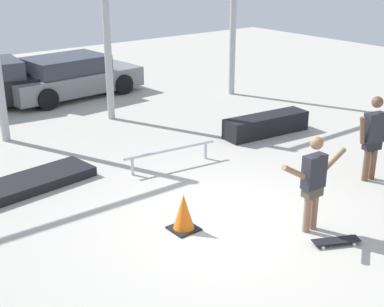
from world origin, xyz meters
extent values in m
plane|color=#B2ADA3|center=(0.00, 0.00, 0.00)|extent=(36.00, 36.00, 0.00)
cylinder|color=#8C664C|center=(0.83, -0.99, 0.39)|extent=(0.12, 0.12, 0.79)
cylinder|color=#8C664C|center=(1.00, -1.00, 0.39)|extent=(0.12, 0.12, 0.79)
cube|color=#4C4238|center=(0.91, -0.99, 0.72)|extent=(0.35, 0.21, 0.17)
cube|color=#26262D|center=(0.91, -0.99, 1.07)|extent=(0.41, 0.22, 0.57)
sphere|color=#8C664C|center=(0.91, -0.99, 1.56)|extent=(0.22, 0.22, 0.22)
cylinder|color=#8C664C|center=(0.44, -0.97, 1.18)|extent=(0.50, 0.12, 0.34)
cylinder|color=#8C664C|center=(1.38, -1.02, 1.18)|extent=(0.50, 0.12, 0.34)
cube|color=black|center=(0.88, -1.57, 0.07)|extent=(0.79, 0.54, 0.01)
cylinder|color=silver|center=(1.17, -1.59, 0.03)|extent=(0.06, 0.05, 0.05)
cylinder|color=silver|center=(1.07, -1.79, 0.03)|extent=(0.06, 0.05, 0.05)
cylinder|color=silver|center=(0.69, -1.36, 0.03)|extent=(0.06, 0.05, 0.05)
cylinder|color=silver|center=(0.60, -1.55, 0.03)|extent=(0.06, 0.05, 0.05)
cube|color=black|center=(3.94, 3.03, 0.25)|extent=(2.39, 0.85, 0.50)
cube|color=black|center=(-2.33, 3.55, 0.10)|extent=(3.07, 1.27, 0.20)
cylinder|color=#B7BABF|center=(0.72, 2.75, 0.38)|extent=(2.21, 0.32, 0.06)
cylinder|color=#B7BABF|center=(-0.18, 2.86, 0.19)|extent=(0.07, 0.07, 0.38)
cylinder|color=#B7BABF|center=(1.62, 2.65, 0.19)|extent=(0.07, 0.07, 0.38)
cylinder|color=#A5A8AD|center=(1.50, 6.65, 2.53)|extent=(0.20, 0.20, 5.06)
cylinder|color=#A5A8AD|center=(6.00, 6.65, 2.53)|extent=(0.20, 0.20, 5.06)
cylinder|color=black|center=(0.57, 10.67, 0.32)|extent=(0.67, 0.29, 0.65)
cylinder|color=black|center=(0.39, 8.89, 0.32)|extent=(0.67, 0.29, 0.65)
cube|color=slate|center=(1.75, 9.57, 0.49)|extent=(4.56, 2.18, 0.62)
cube|color=#2D333D|center=(1.57, 9.56, 1.05)|extent=(2.56, 1.87, 0.52)
cylinder|color=black|center=(3.04, 10.57, 0.32)|extent=(0.66, 0.27, 0.65)
cylinder|color=black|center=(3.19, 8.80, 0.32)|extent=(0.66, 0.27, 0.65)
cylinder|color=black|center=(0.31, 10.34, 0.32)|extent=(0.66, 0.27, 0.65)
cylinder|color=black|center=(0.46, 8.57, 0.32)|extent=(0.66, 0.27, 0.65)
cylinder|color=brown|center=(3.60, -0.35, 0.41)|extent=(0.13, 0.13, 0.83)
cylinder|color=brown|center=(3.43, -0.31, 0.41)|extent=(0.13, 0.13, 0.83)
cube|color=black|center=(3.51, -0.33, 0.76)|extent=(0.39, 0.28, 0.18)
cube|color=#26262D|center=(3.51, -0.33, 1.13)|extent=(0.46, 0.30, 0.60)
sphere|color=brown|center=(3.51, -0.33, 1.65)|extent=(0.23, 0.23, 0.23)
cylinder|color=brown|center=(3.22, -0.27, 1.11)|extent=(0.19, 0.13, 0.56)
cube|color=black|center=(-0.75, 0.32, 0.01)|extent=(0.45, 0.45, 0.03)
cone|color=orange|center=(-0.75, 0.32, 0.34)|extent=(0.36, 0.36, 0.62)
camera|label=1|loc=(-5.56, -6.07, 4.43)|focal=50.00mm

